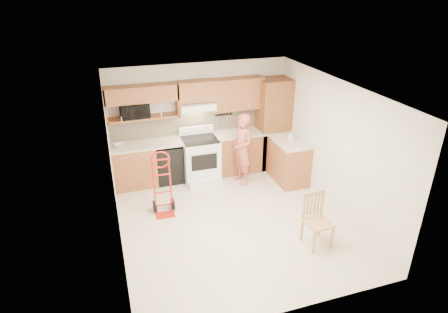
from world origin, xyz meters
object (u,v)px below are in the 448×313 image
range (201,157)px  hand_truck (163,186)px  microwave (134,110)px  person (242,149)px  dining_chair (318,221)px

range → hand_truck: (-1.02, -1.07, 0.02)m
microwave → range: 1.72m
range → person: bearing=-24.6°
microwave → hand_truck: size_ratio=0.49×
range → hand_truck: size_ratio=0.97×
microwave → hand_truck: 1.81m
hand_truck → microwave: bearing=103.0°
dining_chair → microwave: bearing=124.8°
person → dining_chair: 2.49m
microwave → range: bearing=-19.6°
person → microwave: bearing=-120.6°
microwave → dining_chair: 4.23m
range → dining_chair: (1.26, -2.80, -0.11)m
person → range: bearing=-125.9°
range → hand_truck: bearing=-133.5°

